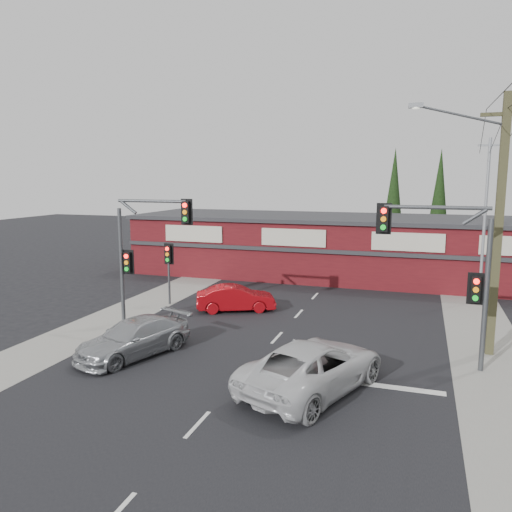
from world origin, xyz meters
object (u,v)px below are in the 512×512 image
(silver_suv, at_px, (134,338))
(utility_pole, at_px, (495,218))
(shop_building, at_px, (321,245))
(red_sedan, at_px, (236,298))
(white_suv, at_px, (313,366))

(silver_suv, xyz_separation_m, utility_pole, (13.09, 4.53, 4.69))
(shop_building, bearing_deg, red_sedan, -101.64)
(white_suv, height_order, shop_building, shop_building)
(silver_suv, height_order, utility_pole, utility_pole)
(white_suv, relative_size, shop_building, 0.21)
(utility_pole, bearing_deg, silver_suv, -160.89)
(red_sedan, relative_size, shop_building, 0.15)
(white_suv, xyz_separation_m, silver_suv, (-7.32, 0.94, -0.11))
(white_suv, xyz_separation_m, red_sedan, (-5.87, 8.39, -0.14))
(red_sedan, xyz_separation_m, shop_building, (2.28, 11.08, 1.46))
(red_sedan, bearing_deg, white_suv, -169.73)
(shop_building, bearing_deg, white_suv, -79.55)
(silver_suv, distance_m, red_sedan, 7.59)
(white_suv, relative_size, silver_suv, 1.20)
(silver_suv, height_order, red_sedan, silver_suv)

